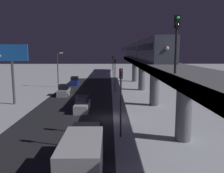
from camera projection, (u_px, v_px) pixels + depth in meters
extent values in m
plane|color=silver|center=(109.00, 119.00, 28.53)|extent=(240.00, 240.00, 0.00)
cube|color=#28282D|center=(67.00, 119.00, 28.49)|extent=(11.00, 84.13, 0.01)
cube|color=slate|center=(167.00, 68.00, 27.71)|extent=(5.00, 84.13, 0.80)
cube|color=#38383D|center=(146.00, 68.00, 27.69)|extent=(0.24, 82.45, 0.80)
cylinder|color=slate|center=(135.00, 71.00, 62.85)|extent=(1.40, 1.40, 5.60)
cylinder|color=slate|center=(142.00, 76.00, 48.98)|extent=(1.40, 1.40, 5.60)
cylinder|color=slate|center=(155.00, 87.00, 35.12)|extent=(1.40, 1.40, 5.60)
cylinder|color=slate|center=(184.00, 110.00, 21.25)|extent=(1.40, 1.40, 5.60)
cube|color=#4C5160|center=(153.00, 50.00, 36.42)|extent=(2.90, 18.00, 3.40)
cube|color=black|center=(153.00, 47.00, 36.35)|extent=(2.94, 16.20, 0.90)
cube|color=#4C5160|center=(138.00, 50.00, 54.81)|extent=(2.90, 18.00, 3.40)
cube|color=black|center=(138.00, 48.00, 54.75)|extent=(2.94, 16.20, 0.90)
cube|color=#4C5160|center=(131.00, 50.00, 73.21)|extent=(2.90, 18.00, 3.40)
cube|color=black|center=(131.00, 49.00, 73.15)|extent=(2.94, 16.20, 0.90)
cube|color=#4C5160|center=(127.00, 50.00, 91.60)|extent=(2.90, 18.00, 3.40)
cube|color=black|center=(127.00, 49.00, 91.54)|extent=(2.94, 16.20, 0.90)
sphere|color=white|center=(167.00, 48.00, 27.44)|extent=(0.44, 0.44, 0.44)
cylinder|color=black|center=(176.00, 51.00, 16.67)|extent=(0.16, 0.16, 3.20)
cube|color=black|center=(177.00, 22.00, 16.38)|extent=(0.36, 0.28, 0.90)
sphere|color=#19F23F|center=(178.00, 18.00, 16.19)|extent=(0.22, 0.22, 0.22)
sphere|color=#333333|center=(177.00, 25.00, 16.26)|extent=(0.22, 0.22, 0.22)
cube|color=#B2B2B7|center=(64.00, 92.00, 43.26)|extent=(1.80, 4.26, 1.10)
cube|color=black|center=(64.00, 87.00, 43.11)|extent=(1.58, 2.04, 0.87)
cylinder|color=black|center=(67.00, 95.00, 41.99)|extent=(0.20, 0.64, 0.64)
cylinder|color=black|center=(58.00, 95.00, 41.98)|extent=(0.20, 0.64, 0.64)
cylinder|color=black|center=(70.00, 92.00, 44.60)|extent=(0.20, 0.64, 0.64)
cylinder|color=black|center=(61.00, 92.00, 44.59)|extent=(0.20, 0.64, 0.64)
cube|color=navy|center=(75.00, 83.00, 56.57)|extent=(1.80, 4.27, 1.10)
cube|color=black|center=(75.00, 78.00, 56.43)|extent=(1.58, 2.05, 0.87)
cube|color=silver|center=(82.00, 107.00, 32.13)|extent=(1.80, 4.55, 1.10)
cube|color=black|center=(82.00, 100.00, 31.98)|extent=(1.58, 2.19, 0.87)
cube|color=black|center=(87.00, 141.00, 18.12)|extent=(2.30, 2.20, 2.40)
cube|color=silver|center=(82.00, 162.00, 14.34)|extent=(2.40, 5.00, 2.80)
cylinder|color=#2D2D2D|center=(121.00, 108.00, 22.09)|extent=(0.16, 0.16, 5.50)
cube|color=black|center=(121.00, 74.00, 21.62)|extent=(0.32, 0.32, 0.90)
sphere|color=red|center=(121.00, 70.00, 21.40)|extent=(0.20, 0.20, 0.20)
sphere|color=black|center=(121.00, 74.00, 21.44)|extent=(0.20, 0.20, 0.20)
sphere|color=black|center=(121.00, 77.00, 21.49)|extent=(0.20, 0.20, 0.20)
cylinder|color=#2D2D2D|center=(115.00, 78.00, 46.56)|extent=(0.16, 0.16, 5.50)
cube|color=black|center=(115.00, 61.00, 46.08)|extent=(0.32, 0.32, 0.90)
sphere|color=black|center=(115.00, 60.00, 45.86)|extent=(0.20, 0.20, 0.20)
sphere|color=black|center=(115.00, 61.00, 45.91)|extent=(0.20, 0.20, 0.20)
sphere|color=#19E53F|center=(115.00, 63.00, 45.95)|extent=(0.20, 0.20, 0.20)
cylinder|color=#2D2D2D|center=(113.00, 69.00, 71.02)|extent=(0.16, 0.16, 5.50)
cube|color=black|center=(113.00, 58.00, 70.55)|extent=(0.32, 0.32, 0.90)
sphere|color=black|center=(113.00, 57.00, 70.33)|extent=(0.20, 0.20, 0.20)
sphere|color=yellow|center=(113.00, 58.00, 70.37)|extent=(0.20, 0.20, 0.20)
sphere|color=black|center=(113.00, 59.00, 70.41)|extent=(0.20, 0.20, 0.20)
cylinder|color=#2D2D2D|center=(112.00, 64.00, 95.48)|extent=(0.16, 0.16, 5.50)
cube|color=black|center=(112.00, 56.00, 95.01)|extent=(0.32, 0.32, 0.90)
sphere|color=black|center=(112.00, 55.00, 94.79)|extent=(0.20, 0.20, 0.20)
sphere|color=yellow|center=(112.00, 56.00, 94.83)|extent=(0.20, 0.20, 0.20)
sphere|color=black|center=(112.00, 57.00, 94.88)|extent=(0.20, 0.20, 0.20)
cylinder|color=#4C4C51|center=(13.00, 83.00, 35.77)|extent=(0.36, 0.36, 6.50)
cube|color=blue|center=(11.00, 53.00, 35.11)|extent=(4.80, 0.30, 2.40)
cylinder|color=#38383D|center=(58.00, 70.00, 52.60)|extent=(0.20, 0.20, 7.50)
ellipsoid|color=#F4E5B2|center=(61.00, 53.00, 52.05)|extent=(0.90, 0.44, 0.30)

